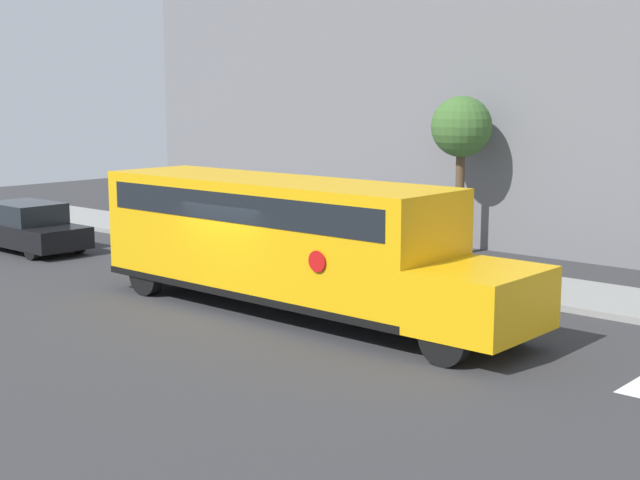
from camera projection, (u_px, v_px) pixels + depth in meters
name	position (u px, v px, depth m)	size (l,w,h in m)	color
ground_plane	(235.00, 312.00, 20.35)	(60.00, 60.00, 0.00)	#333335
sidewalk_strip	(403.00, 268.00, 25.14)	(44.00, 3.00, 0.15)	gray
building_backdrop	(524.00, 67.00, 29.01)	(32.00, 4.00, 11.60)	slate
school_bus	(286.00, 237.00, 20.16)	(11.11, 2.57, 3.02)	#EAA80F
parked_car	(29.00, 227.00, 28.22)	(4.27, 1.85, 1.54)	black
tree_near_sidewalk	(461.00, 129.00, 27.17)	(1.87, 1.87, 4.89)	brown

